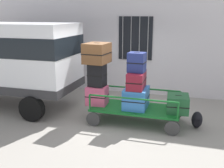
% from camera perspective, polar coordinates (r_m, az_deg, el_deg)
% --- Properties ---
extents(ground_plane, '(40.00, 40.00, 0.00)m').
position_cam_1_polar(ground_plane, '(7.61, 1.54, -7.23)').
color(ground_plane, gray).
extents(building_wall, '(12.00, 0.38, 5.00)m').
position_cam_1_polar(building_wall, '(9.70, 5.93, 12.63)').
color(building_wall, silver).
rests_on(building_wall, ground).
extents(van, '(4.33, 1.99, 2.58)m').
position_cam_1_polar(van, '(8.85, -21.50, 5.60)').
color(van, silver).
rests_on(van, ground).
extents(luggage_cart, '(2.39, 1.15, 0.42)m').
position_cam_1_polar(luggage_cart, '(7.22, 5.04, -5.53)').
color(luggage_cart, '#146023').
rests_on(luggage_cart, ground).
extents(cart_railing, '(2.28, 1.01, 0.42)m').
position_cam_1_polar(cart_railing, '(7.08, 5.12, -2.36)').
color(cart_railing, '#146023').
rests_on(cart_railing, luggage_cart).
extents(suitcase_left_bottom, '(0.57, 0.46, 0.51)m').
position_cam_1_polar(suitcase_left_bottom, '(7.36, -3.19, -2.43)').
color(suitcase_left_bottom, '#CC4C72').
rests_on(suitcase_left_bottom, luggage_cart).
extents(suitcase_left_middle, '(0.46, 0.41, 0.63)m').
position_cam_1_polar(suitcase_left_middle, '(7.24, -3.17, 1.98)').
color(suitcase_left_middle, black).
rests_on(suitcase_left_middle, suitcase_left_bottom).
extents(suitcase_left_top, '(0.65, 0.74, 0.54)m').
position_cam_1_polar(suitcase_left_top, '(7.13, -3.23, 6.57)').
color(suitcase_left_top, brown).
rests_on(suitcase_left_top, suitcase_left_middle).
extents(suitcase_midleft_bottom, '(0.60, 0.80, 0.54)m').
position_cam_1_polar(suitcase_midleft_bottom, '(7.13, 5.14, -2.94)').
color(suitcase_midleft_bottom, '#3372C6').
rests_on(suitcase_midleft_bottom, luggage_cart).
extents(suitcase_midleft_middle, '(0.44, 0.80, 0.44)m').
position_cam_1_polar(suitcase_midleft_middle, '(7.00, 5.23, 0.85)').
color(suitcase_midleft_middle, maroon).
rests_on(suitcase_midleft_middle, suitcase_midleft_bottom).
extents(suitcase_midleft_top, '(0.46, 0.41, 0.51)m').
position_cam_1_polar(suitcase_midleft_top, '(6.88, 5.28, 4.62)').
color(suitcase_midleft_top, navy).
rests_on(suitcase_midleft_top, suitcase_midleft_middle).
extents(suitcase_center_bottom, '(0.60, 0.70, 0.43)m').
position_cam_1_polar(suitcase_center_bottom, '(7.03, 13.78, -4.03)').
color(suitcase_center_bottom, '#194C28').
rests_on(suitcase_center_bottom, luggage_cart).
extents(backpack, '(0.27, 0.22, 0.44)m').
position_cam_1_polar(backpack, '(7.24, 17.60, -7.27)').
color(backpack, black).
rests_on(backpack, ground).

